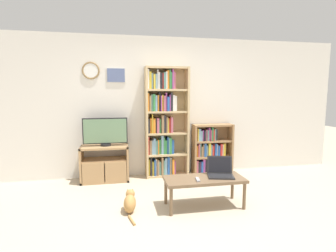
# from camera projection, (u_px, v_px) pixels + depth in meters

# --- Properties ---
(ground_plane) EXTENTS (18.00, 18.00, 0.00)m
(ground_plane) POSITION_uv_depth(u_px,v_px,m) (189.00, 220.00, 3.24)
(ground_plane) COLOR #BCAD93
(wall_back) EXTENTS (7.18, 0.09, 2.60)m
(wall_back) POSITION_uv_depth(u_px,v_px,m) (162.00, 107.00, 5.00)
(wall_back) COLOR silver
(wall_back) RESTS_ON ground_plane
(tv_stand) EXTENTS (0.83, 0.42, 0.63)m
(tv_stand) POSITION_uv_depth(u_px,v_px,m) (105.00, 163.00, 4.66)
(tv_stand) COLOR tan
(tv_stand) RESTS_ON ground_plane
(television) EXTENTS (0.77, 0.18, 0.50)m
(television) POSITION_uv_depth(u_px,v_px,m) (105.00, 132.00, 4.61)
(television) COLOR black
(television) RESTS_ON tv_stand
(bookshelf_tall) EXTENTS (0.80, 0.28, 2.04)m
(bookshelf_tall) POSITION_uv_depth(u_px,v_px,m) (164.00, 123.00, 4.88)
(bookshelf_tall) COLOR tan
(bookshelf_tall) RESTS_ON ground_plane
(bookshelf_short) EXTENTS (0.78, 0.26, 0.96)m
(bookshelf_short) POSITION_uv_depth(u_px,v_px,m) (210.00, 151.00, 5.13)
(bookshelf_short) COLOR #9E754C
(bookshelf_short) RESTS_ON ground_plane
(coffee_table) EXTENTS (1.09, 0.46, 0.41)m
(coffee_table) POSITION_uv_depth(u_px,v_px,m) (204.00, 181.00, 3.59)
(coffee_table) COLOR brown
(coffee_table) RESTS_ON ground_plane
(laptop) EXTENTS (0.41, 0.36, 0.26)m
(laptop) POSITION_uv_depth(u_px,v_px,m) (220.00, 171.00, 3.67)
(laptop) COLOR #232326
(laptop) RESTS_ON coffee_table
(remote_near_laptop) EXTENTS (0.07, 0.16, 0.02)m
(remote_near_laptop) POSITION_uv_depth(u_px,v_px,m) (198.00, 179.00, 3.48)
(remote_near_laptop) COLOR #99999E
(remote_near_laptop) RESTS_ON coffee_table
(cat) EXTENTS (0.20, 0.54, 0.29)m
(cat) POSITION_uv_depth(u_px,v_px,m) (130.00, 202.00, 3.46)
(cat) COLOR #B78447
(cat) RESTS_ON ground_plane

